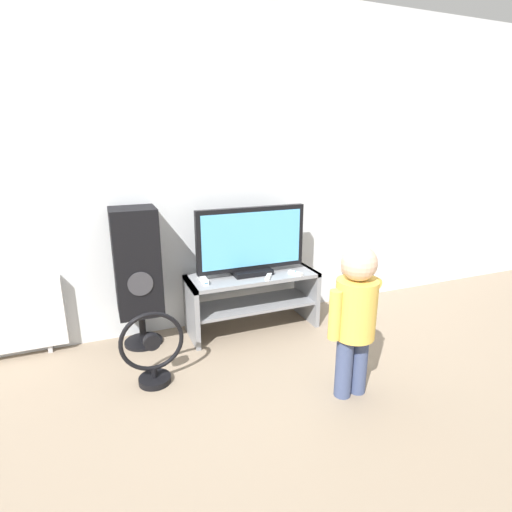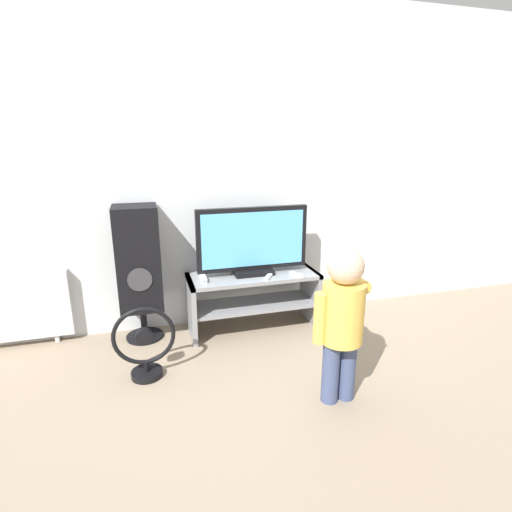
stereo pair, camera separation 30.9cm
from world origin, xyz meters
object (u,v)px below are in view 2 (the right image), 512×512
(remote_primary, at_px, (297,274))
(child, at_px, (342,313))
(game_console, at_px, (203,277))
(radiator, at_px, (7,308))
(television, at_px, (253,242))
(floor_fan, at_px, (145,346))
(speaker_tower, at_px, (139,261))
(remote_secondary, at_px, (268,277))

(remote_primary, relative_size, child, 0.14)
(game_console, height_order, radiator, radiator)
(game_console, relative_size, radiator, 0.22)
(television, bearing_deg, remote_primary, -24.89)
(television, xyz_separation_m, radiator, (-1.85, 0.19, -0.42))
(game_console, bearing_deg, radiator, 171.02)
(child, height_order, floor_fan, child)
(speaker_tower, bearing_deg, child, -45.44)
(television, xyz_separation_m, speaker_tower, (-0.88, 0.07, -0.10))
(speaker_tower, distance_m, floor_fan, 0.70)
(television, relative_size, speaker_tower, 0.84)
(remote_primary, height_order, remote_secondary, same)
(television, distance_m, remote_secondary, 0.31)
(floor_fan, distance_m, radiator, 1.20)
(remote_secondary, distance_m, speaker_tower, 1.00)
(game_console, bearing_deg, remote_primary, -8.92)
(television, relative_size, remote_secondary, 7.02)
(game_console, distance_m, remote_secondary, 0.51)
(remote_secondary, xyz_separation_m, speaker_tower, (-0.96, 0.21, 0.15))
(speaker_tower, distance_m, radiator, 1.03)
(child, bearing_deg, remote_secondary, 99.25)
(child, bearing_deg, floor_fan, 153.18)
(remote_primary, bearing_deg, radiator, 171.04)
(remote_primary, bearing_deg, floor_fan, -163.57)
(floor_fan, bearing_deg, radiator, 144.37)
(child, xyz_separation_m, speaker_tower, (-1.11, 1.13, 0.08))
(child, xyz_separation_m, radiator, (-2.08, 1.26, -0.24))
(television, distance_m, floor_fan, 1.14)
(radiator, bearing_deg, remote_secondary, -9.99)
(child, relative_size, radiator, 1.08)
(remote_primary, distance_m, radiator, 2.20)
(child, distance_m, floor_fan, 1.29)
(remote_primary, height_order, speaker_tower, speaker_tower)
(game_console, height_order, remote_secondary, game_console)
(remote_primary, xyz_separation_m, speaker_tower, (-1.20, 0.21, 0.15))
(remote_secondary, relative_size, radiator, 0.14)
(remote_primary, distance_m, floor_fan, 1.28)
(television, xyz_separation_m, remote_primary, (0.32, -0.15, -0.26))
(remote_primary, bearing_deg, remote_secondary, 179.61)
(television, relative_size, radiator, 1.01)
(speaker_tower, bearing_deg, floor_fan, -89.83)
(radiator, bearing_deg, game_console, -8.98)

